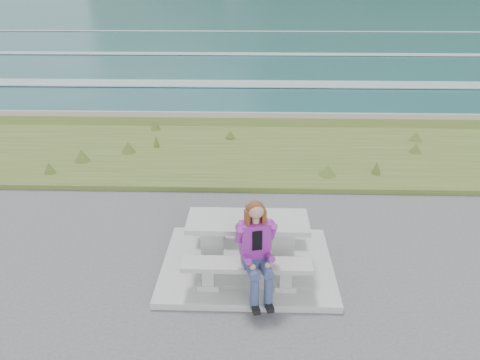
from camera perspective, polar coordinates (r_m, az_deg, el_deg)
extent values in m
cube|color=#A8A8A2|center=(7.36, 0.91, -10.29)|extent=(2.60, 2.10, 0.10)
cube|color=#A8A8A2|center=(7.33, -3.37, -9.62)|extent=(0.62, 0.12, 0.08)
cube|color=#A8A8A2|center=(7.18, -3.42, -7.65)|extent=(0.34, 0.09, 0.51)
cube|color=#A8A8A2|center=(7.03, -3.48, -5.59)|extent=(0.62, 0.12, 0.08)
cube|color=#A8A8A2|center=(7.32, 5.21, -9.74)|extent=(0.62, 0.12, 0.08)
cube|color=#A8A8A2|center=(7.17, 5.29, -7.77)|extent=(0.34, 0.09, 0.51)
cube|color=#A8A8A2|center=(7.02, 5.38, -5.70)|extent=(0.62, 0.12, 0.08)
cube|color=#A8A8A2|center=(6.96, 0.95, -5.09)|extent=(1.80, 0.75, 0.08)
cube|color=#A8A8A2|center=(6.76, -3.88, -12.85)|extent=(0.30, 0.12, 0.08)
cube|color=#A8A8A2|center=(6.67, -3.92, -11.82)|extent=(0.17, 0.09, 0.22)
cube|color=#A8A8A2|center=(6.59, -3.95, -10.75)|extent=(0.30, 0.12, 0.08)
cube|color=#A8A8A2|center=(6.75, 5.53, -12.99)|extent=(0.30, 0.12, 0.08)
cube|color=#A8A8A2|center=(6.66, 5.58, -11.95)|extent=(0.17, 0.09, 0.22)
cube|color=#A8A8A2|center=(6.58, 5.63, -10.89)|extent=(0.30, 0.12, 0.08)
cube|color=#A8A8A2|center=(6.52, 0.84, -10.31)|extent=(1.80, 0.35, 0.07)
cube|color=#A8A8A2|center=(7.93, -2.93, -6.86)|extent=(0.30, 0.12, 0.08)
cube|color=#A8A8A2|center=(7.85, -2.96, -5.92)|extent=(0.17, 0.09, 0.22)
cube|color=#A8A8A2|center=(7.78, -2.98, -4.96)|extent=(0.30, 0.12, 0.08)
cube|color=#A8A8A2|center=(7.92, 4.94, -6.97)|extent=(0.30, 0.12, 0.08)
cube|color=#A8A8A2|center=(7.84, 4.98, -6.02)|extent=(0.17, 0.09, 0.22)
cube|color=#A8A8A2|center=(7.77, 5.01, -5.06)|extent=(0.30, 0.12, 0.08)
cube|color=#A8A8A2|center=(7.72, 1.02, -4.53)|extent=(1.80, 0.35, 0.07)
cube|color=#385821|center=(11.86, 1.30, 3.03)|extent=(160.00, 4.50, 0.22)
cube|color=#706654|center=(14.62, 1.42, 7.00)|extent=(160.00, 0.80, 2.20)
cube|color=silver|center=(20.96, 1.51, 7.16)|extent=(220.00, 3.00, 0.06)
cube|color=silver|center=(28.73, 1.62, 11.63)|extent=(220.00, 2.00, 0.06)
cube|color=silver|center=(40.55, 1.70, 15.10)|extent=(220.00, 1.40, 0.06)
cube|color=silver|center=(58.41, 1.77, 17.66)|extent=(220.00, 1.00, 0.06)
cube|color=navy|center=(6.43, 2.26, -12.31)|extent=(0.50, 0.74, 0.56)
cube|color=purple|center=(6.32, 1.85, -7.22)|extent=(0.43, 0.31, 0.50)
sphere|color=tan|center=(6.09, 1.95, -3.75)|extent=(0.21, 0.21, 0.21)
sphere|color=#5B2114|center=(6.11, 1.89, -3.58)|extent=(0.23, 0.23, 0.23)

